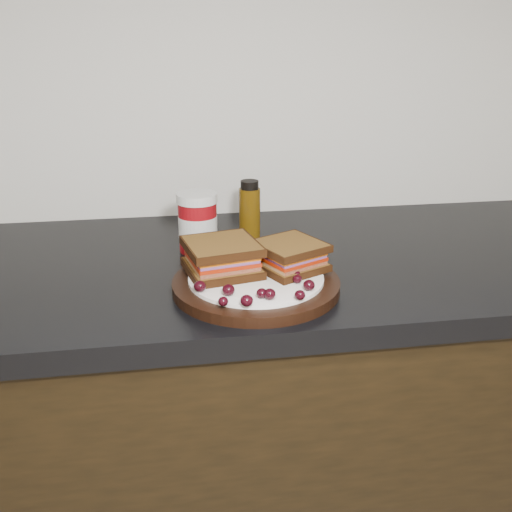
{
  "coord_description": "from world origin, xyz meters",
  "views": [
    {
      "loc": [
        -0.02,
        0.69,
        1.3
      ],
      "look_at": [
        0.11,
        1.56,
        0.96
      ],
      "focal_mm": 40.0,
      "sensor_mm": 36.0,
      "label": 1
    }
  ],
  "objects_px": {
    "plate": "(256,284)",
    "sandwich_left": "(222,257)",
    "condiment_jar": "(198,222)",
    "oil_bottle": "(250,210)"
  },
  "relations": [
    {
      "from": "plate",
      "to": "sandwich_left",
      "type": "bearing_deg",
      "value": 153.55
    },
    {
      "from": "plate",
      "to": "condiment_jar",
      "type": "bearing_deg",
      "value": 112.5
    },
    {
      "from": "plate",
      "to": "oil_bottle",
      "type": "bearing_deg",
      "value": 83.96
    },
    {
      "from": "plate",
      "to": "oil_bottle",
      "type": "height_order",
      "value": "oil_bottle"
    },
    {
      "from": "plate",
      "to": "oil_bottle",
      "type": "relative_size",
      "value": 2.28
    },
    {
      "from": "oil_bottle",
      "to": "sandwich_left",
      "type": "bearing_deg",
      "value": -109.25
    },
    {
      "from": "oil_bottle",
      "to": "plate",
      "type": "bearing_deg",
      "value": -96.04
    },
    {
      "from": "sandwich_left",
      "to": "oil_bottle",
      "type": "relative_size",
      "value": 0.95
    },
    {
      "from": "sandwich_left",
      "to": "oil_bottle",
      "type": "bearing_deg",
      "value": 59.49
    },
    {
      "from": "plate",
      "to": "sandwich_left",
      "type": "relative_size",
      "value": 2.39
    }
  ]
}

